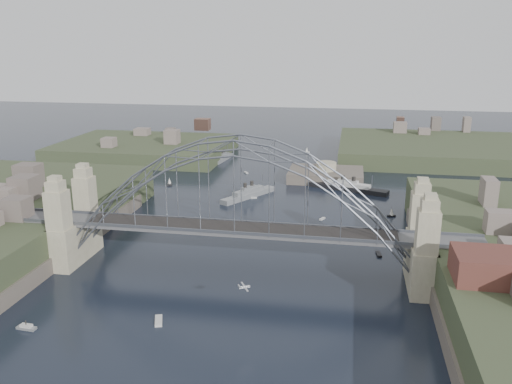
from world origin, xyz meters
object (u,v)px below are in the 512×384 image
at_px(bridge, 238,207).
at_px(naval_cruiser_near, 249,194).
at_px(ocean_liner, 348,187).
at_px(fort_island, 326,181).
at_px(naval_cruiser_far, 223,158).

xyz_separation_m(bridge, naval_cruiser_near, (-7.30, 47.29, -11.43)).
height_order(naval_cruiser_near, ocean_liner, naval_cruiser_near).
height_order(fort_island, naval_cruiser_far, fort_island).
height_order(bridge, fort_island, bridge).
distance_m(fort_island, naval_cruiser_far, 42.58).
bearing_deg(bridge, naval_cruiser_near, 98.78).
xyz_separation_m(bridge, naval_cruiser_far, (-24.83, 91.35, -11.55)).
distance_m(naval_cruiser_near, ocean_liner, 28.50).
height_order(fort_island, ocean_liner, fort_island).
bearing_deg(naval_cruiser_near, bridge, -81.22).
bearing_deg(naval_cruiser_far, fort_island, -30.11).
distance_m(fort_island, naval_cruiser_near, 29.83).
relative_size(bridge, naval_cruiser_far, 5.62).
bearing_deg(ocean_liner, bridge, -107.59).
relative_size(bridge, fort_island, 3.82).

